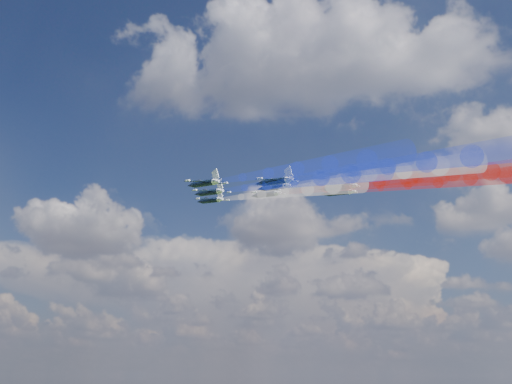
% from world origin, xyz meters
% --- Properties ---
extents(jet_lead, '(17.62, 17.33, 6.97)m').
position_xyz_m(jet_lead, '(-7.96, 18.58, 141.63)').
color(jet_lead, black).
extents(trail_lead, '(44.69, 35.56, 12.80)m').
position_xyz_m(trail_lead, '(17.69, -0.55, 136.86)').
color(trail_lead, white).
extents(jet_inner_left, '(17.62, 17.33, 6.97)m').
position_xyz_m(jet_inner_left, '(-1.77, -0.56, 138.19)').
color(jet_inner_left, black).
extents(trail_inner_left, '(44.69, 35.56, 12.80)m').
position_xyz_m(trail_inner_left, '(23.88, -19.69, 133.42)').
color(trail_inner_left, '#1B31E6').
extents(jet_inner_right, '(17.62, 17.33, 6.97)m').
position_xyz_m(jet_inner_right, '(8.99, 17.76, 141.99)').
color(jet_inner_right, black).
extents(trail_inner_right, '(44.69, 35.56, 12.80)m').
position_xyz_m(trail_inner_right, '(34.64, -1.37, 137.23)').
color(trail_inner_right, red).
extents(jet_outer_left, '(17.62, 17.33, 6.97)m').
position_xyz_m(jet_outer_left, '(2.30, -16.49, 135.62)').
color(jet_outer_left, black).
extents(trail_outer_left, '(44.69, 35.56, 12.80)m').
position_xyz_m(trail_outer_left, '(27.95, -35.62, 130.85)').
color(trail_outer_left, '#1B31E6').
extents(jet_center_third, '(17.62, 17.33, 6.97)m').
position_xyz_m(jet_center_third, '(14.99, 1.40, 138.92)').
color(jet_center_third, black).
extents(trail_center_third, '(44.69, 35.56, 12.80)m').
position_xyz_m(trail_center_third, '(40.64, -17.73, 134.16)').
color(trail_center_third, white).
extents(jet_outer_right, '(17.62, 17.33, 6.97)m').
position_xyz_m(jet_outer_right, '(29.32, 18.69, 141.31)').
color(jet_outer_right, black).
extents(trail_outer_right, '(44.69, 35.56, 12.80)m').
position_xyz_m(trail_outer_right, '(54.97, -0.44, 136.55)').
color(trail_outer_right, red).
extents(jet_rear_left, '(17.62, 17.33, 6.97)m').
position_xyz_m(jet_rear_left, '(19.25, -16.73, 134.68)').
color(jet_rear_left, black).
extents(trail_rear_left, '(44.69, 35.56, 12.80)m').
position_xyz_m(trail_rear_left, '(44.90, -35.86, 129.91)').
color(trail_rear_left, '#1B31E6').
extents(jet_rear_right, '(17.62, 17.33, 6.97)m').
position_xyz_m(jet_rear_right, '(31.58, 0.50, 137.39)').
color(jet_rear_right, black).
extents(trail_rear_right, '(44.69, 35.56, 12.80)m').
position_xyz_m(trail_rear_right, '(57.23, -18.64, 132.63)').
color(trail_rear_right, red).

